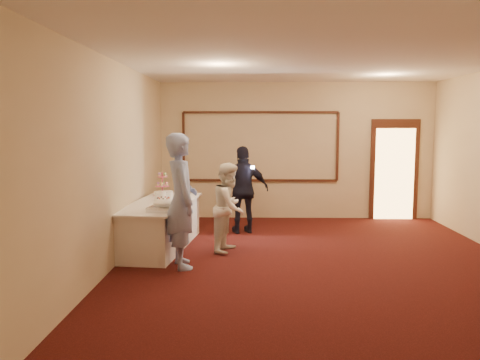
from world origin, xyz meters
name	(u,v)px	position (x,y,z in m)	size (l,w,h in m)	color
floor	(317,263)	(0.00, 0.00, 0.00)	(7.00, 7.00, 0.00)	black
room_walls	(320,128)	(0.00, 0.00, 2.03)	(6.04, 7.04, 3.02)	beige
wall_molding	(260,147)	(-0.80, 3.47, 1.60)	(3.45, 0.04, 1.55)	#381810
doorway	(394,170)	(2.15, 3.45, 1.08)	(1.05, 0.07, 2.20)	#381810
buffet_table	(160,225)	(-2.53, 0.85, 0.39)	(1.18, 2.49, 0.77)	white
pavlova_tray	(163,205)	(-2.34, 0.12, 0.85)	(0.45, 0.57, 0.19)	#B3B6BA
cupcake_stand	(162,187)	(-2.64, 1.64, 0.94)	(0.32, 0.32, 0.47)	#C54670
plate_stack_a	(160,197)	(-2.54, 0.94, 0.86)	(0.21, 0.21, 0.17)	white
plate_stack_b	(168,195)	(-2.46, 1.16, 0.85)	(0.19, 0.19, 0.16)	white
tart	(170,203)	(-2.32, 0.60, 0.80)	(0.31, 0.31, 0.06)	white
man	(181,201)	(-2.01, -0.22, 0.98)	(0.71, 0.47, 1.95)	#92AAEB
woman	(229,207)	(-1.36, 0.67, 0.73)	(0.71, 0.55, 1.45)	#EEE4CF
guest	(244,190)	(-1.14, 2.00, 0.83)	(0.98, 0.41, 1.67)	black
camera_flash	(253,167)	(-0.98, 1.79, 1.29)	(0.07, 0.04, 0.05)	white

